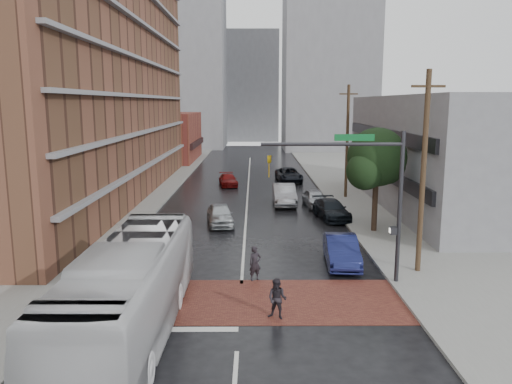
{
  "coord_description": "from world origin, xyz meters",
  "views": [
    {
      "loc": [
        0.59,
        -19.89,
        8.42
      ],
      "look_at": [
        0.71,
        7.65,
        3.5
      ],
      "focal_mm": 35.0,
      "sensor_mm": 36.0,
      "label": 1
    }
  ],
  "objects_px": {
    "transit_bus": "(130,290)",
    "car_travel_c": "(228,180)",
    "car_parked_mid": "(331,209)",
    "pedestrian_b": "(277,299)",
    "car_travel_b": "(284,195)",
    "car_parked_near": "(341,251)",
    "car_travel_a": "(220,215)",
    "car_parked_far": "(315,198)",
    "pedestrian_a": "(255,264)",
    "suv_travel": "(289,175)"
  },
  "relations": [
    {
      "from": "transit_bus",
      "to": "car_travel_c",
      "type": "relative_size",
      "value": 3.0
    },
    {
      "from": "car_parked_mid",
      "to": "pedestrian_b",
      "type": "bearing_deg",
      "value": -114.13
    },
    {
      "from": "car_travel_b",
      "to": "car_parked_mid",
      "type": "bearing_deg",
      "value": -59.27
    },
    {
      "from": "car_parked_near",
      "to": "transit_bus",
      "type": "bearing_deg",
      "value": -135.09
    },
    {
      "from": "car_travel_b",
      "to": "car_parked_mid",
      "type": "distance_m",
      "value": 6.07
    },
    {
      "from": "car_travel_a",
      "to": "car_travel_c",
      "type": "distance_m",
      "value": 16.84
    },
    {
      "from": "pedestrian_b",
      "to": "car_travel_a",
      "type": "distance_m",
      "value": 15.79
    },
    {
      "from": "car_travel_c",
      "to": "car_parked_near",
      "type": "relative_size",
      "value": 0.9
    },
    {
      "from": "transit_bus",
      "to": "car_parked_far",
      "type": "relative_size",
      "value": 3.03
    },
    {
      "from": "transit_bus",
      "to": "pedestrian_a",
      "type": "distance_m",
      "value": 7.4
    },
    {
      "from": "transit_bus",
      "to": "car_parked_far",
      "type": "distance_m",
      "value": 25.04
    },
    {
      "from": "car_parked_mid",
      "to": "car_parked_far",
      "type": "height_order",
      "value": "car_parked_far"
    },
    {
      "from": "car_travel_c",
      "to": "car_parked_mid",
      "type": "bearing_deg",
      "value": -69.8
    },
    {
      "from": "car_travel_b",
      "to": "car_parked_near",
      "type": "xyz_separation_m",
      "value": [
        2.07,
        -15.8,
        -0.1
      ]
    },
    {
      "from": "pedestrian_a",
      "to": "car_travel_c",
      "type": "relative_size",
      "value": 0.41
    },
    {
      "from": "car_travel_a",
      "to": "car_travel_b",
      "type": "relative_size",
      "value": 0.83
    },
    {
      "from": "transit_bus",
      "to": "suv_travel",
      "type": "height_order",
      "value": "transit_bus"
    },
    {
      "from": "car_travel_b",
      "to": "car_travel_c",
      "type": "height_order",
      "value": "car_travel_b"
    },
    {
      "from": "car_parked_near",
      "to": "suv_travel",
      "type": "bearing_deg",
      "value": 94.77
    },
    {
      "from": "car_travel_c",
      "to": "car_travel_b",
      "type": "bearing_deg",
      "value": -71.02
    },
    {
      "from": "car_parked_near",
      "to": "car_parked_far",
      "type": "height_order",
      "value": "car_parked_near"
    },
    {
      "from": "pedestrian_a",
      "to": "suv_travel",
      "type": "bearing_deg",
      "value": 58.39
    },
    {
      "from": "car_parked_near",
      "to": "car_travel_b",
      "type": "bearing_deg",
      "value": 100.55
    },
    {
      "from": "car_parked_near",
      "to": "car_parked_mid",
      "type": "height_order",
      "value": "car_parked_near"
    },
    {
      "from": "car_parked_mid",
      "to": "car_parked_far",
      "type": "relative_size",
      "value": 1.16
    },
    {
      "from": "car_travel_b",
      "to": "car_parked_far",
      "type": "xyz_separation_m",
      "value": [
        2.48,
        -0.81,
        -0.16
      ]
    },
    {
      "from": "car_parked_near",
      "to": "car_parked_mid",
      "type": "bearing_deg",
      "value": 87.19
    },
    {
      "from": "car_travel_b",
      "to": "pedestrian_a",
      "type": "bearing_deg",
      "value": -98.52
    },
    {
      "from": "pedestrian_a",
      "to": "car_travel_b",
      "type": "bearing_deg",
      "value": 57.53
    },
    {
      "from": "car_travel_a",
      "to": "car_parked_near",
      "type": "distance_m",
      "value": 11.18
    },
    {
      "from": "car_travel_a",
      "to": "car_parked_far",
      "type": "xyz_separation_m",
      "value": [
        7.39,
        6.25,
        -0.03
      ]
    },
    {
      "from": "pedestrian_a",
      "to": "suv_travel",
      "type": "height_order",
      "value": "pedestrian_a"
    },
    {
      "from": "car_parked_near",
      "to": "car_travel_a",
      "type": "bearing_deg",
      "value": 131.71
    },
    {
      "from": "car_travel_a",
      "to": "car_parked_far",
      "type": "distance_m",
      "value": 9.68
    },
    {
      "from": "car_travel_c",
      "to": "suv_travel",
      "type": "xyz_separation_m",
      "value": [
        6.44,
        2.72,
        0.14
      ]
    },
    {
      "from": "transit_bus",
      "to": "car_travel_a",
      "type": "bearing_deg",
      "value": 83.23
    },
    {
      "from": "suv_travel",
      "to": "car_parked_near",
      "type": "xyz_separation_m",
      "value": [
        0.82,
        -28.29,
        0.02
      ]
    },
    {
      "from": "transit_bus",
      "to": "car_travel_c",
      "type": "distance_m",
      "value": 33.79
    },
    {
      "from": "car_travel_a",
      "to": "car_parked_mid",
      "type": "relative_size",
      "value": 0.91
    },
    {
      "from": "car_travel_b",
      "to": "car_travel_c",
      "type": "xyz_separation_m",
      "value": [
        -5.2,
        9.77,
        -0.25
      ]
    },
    {
      "from": "transit_bus",
      "to": "suv_travel",
      "type": "xyz_separation_m",
      "value": [
        8.28,
        36.43,
        -1.0
      ]
    },
    {
      "from": "car_travel_a",
      "to": "car_travel_b",
      "type": "bearing_deg",
      "value": 47.0
    },
    {
      "from": "car_parked_near",
      "to": "car_parked_far",
      "type": "xyz_separation_m",
      "value": [
        0.41,
        14.99,
        -0.06
      ]
    },
    {
      "from": "transit_bus",
      "to": "car_travel_b",
      "type": "relative_size",
      "value": 2.4
    },
    {
      "from": "car_travel_b",
      "to": "car_parked_far",
      "type": "relative_size",
      "value": 1.26
    },
    {
      "from": "car_travel_b",
      "to": "car_parked_near",
      "type": "bearing_deg",
      "value": -83.27
    },
    {
      "from": "car_parked_mid",
      "to": "suv_travel",
      "type": "bearing_deg",
      "value": 87.53
    },
    {
      "from": "car_travel_c",
      "to": "car_parked_near",
      "type": "bearing_deg",
      "value": -83.18
    },
    {
      "from": "car_parked_far",
      "to": "car_parked_near",
      "type": "bearing_deg",
      "value": -96.48
    },
    {
      "from": "car_parked_mid",
      "to": "car_travel_c",
      "type": "bearing_deg",
      "value": 110.56
    }
  ]
}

